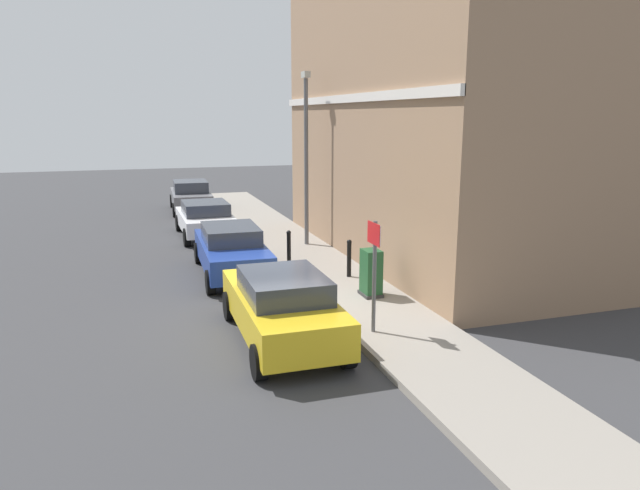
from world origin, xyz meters
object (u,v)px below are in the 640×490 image
(bollard_near_cabinet, at_px, (349,257))
(lamppost, at_px, (306,152))
(car_white, at_px, (205,218))
(bollard_far_kerb, at_px, (289,246))
(car_yellow, at_px, (282,306))
(car_blue, at_px, (231,250))
(utility_cabinet, at_px, (371,275))
(street_sign, at_px, (374,260))
(car_grey, at_px, (191,195))

(bollard_near_cabinet, distance_m, lamppost, 5.06)
(car_white, bearing_deg, bollard_near_cabinet, -158.84)
(bollard_near_cabinet, bearing_deg, car_white, 111.99)
(bollard_far_kerb, bearing_deg, car_yellow, -106.28)
(car_blue, distance_m, car_white, 5.67)
(car_blue, distance_m, bollard_far_kerb, 1.71)
(utility_cabinet, bearing_deg, bollard_near_cabinet, 86.79)
(car_yellow, distance_m, street_sign, 2.05)
(utility_cabinet, xyz_separation_m, street_sign, (-0.91, -2.28, 0.98))
(utility_cabinet, height_order, lamppost, lamppost)
(car_white, bearing_deg, car_grey, -1.69)
(car_white, relative_size, bollard_near_cabinet, 3.93)
(car_yellow, xyz_separation_m, car_grey, (-0.07, 17.35, -0.01))
(car_yellow, bearing_deg, street_sign, -102.34)
(car_grey, height_order, lamppost, lamppost)
(car_yellow, height_order, car_white, car_yellow)
(car_yellow, height_order, car_blue, car_yellow)
(car_blue, relative_size, car_grey, 1.10)
(bollard_far_kerb, bearing_deg, bollard_near_cabinet, -55.09)
(utility_cabinet, height_order, street_sign, street_sign)
(car_blue, distance_m, bollard_near_cabinet, 3.40)
(utility_cabinet, bearing_deg, car_blue, 129.22)
(bollard_near_cabinet, bearing_deg, utility_cabinet, -93.21)
(car_yellow, bearing_deg, bollard_near_cabinet, -37.32)
(car_yellow, height_order, bollard_near_cabinet, car_yellow)
(car_blue, bearing_deg, car_yellow, -177.31)
(car_white, height_order, bollard_far_kerb, car_white)
(utility_cabinet, height_order, bollard_near_cabinet, utility_cabinet)
(utility_cabinet, relative_size, bollard_far_kerb, 1.11)
(utility_cabinet, bearing_deg, street_sign, -111.79)
(bollard_near_cabinet, bearing_deg, car_blue, 149.97)
(car_grey, bearing_deg, lamppost, -160.68)
(bollard_near_cabinet, distance_m, bollard_far_kerb, 2.15)
(car_blue, xyz_separation_m, lamppost, (3.03, 2.65, 2.56))
(bollard_near_cabinet, relative_size, bollard_far_kerb, 1.00)
(bollard_near_cabinet, xyz_separation_m, bollard_far_kerb, (-1.23, 1.76, 0.00))
(car_yellow, bearing_deg, car_white, 1.09)
(utility_cabinet, height_order, bollard_far_kerb, utility_cabinet)
(car_grey, bearing_deg, utility_cabinet, -168.11)
(utility_cabinet, distance_m, bollard_far_kerb, 3.72)
(car_yellow, bearing_deg, utility_cabinet, -55.07)
(car_yellow, relative_size, car_white, 1.06)
(car_white, xyz_separation_m, lamppost, (3.06, -3.02, 2.59))
(car_blue, distance_m, street_sign, 6.14)
(car_yellow, relative_size, street_sign, 1.88)
(bollard_far_kerb, bearing_deg, car_white, 107.30)
(car_white, bearing_deg, car_yellow, -179.99)
(car_yellow, height_order, car_grey, car_yellow)
(car_yellow, distance_m, bollard_far_kerb, 5.65)
(utility_cabinet, relative_size, lamppost, 0.20)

